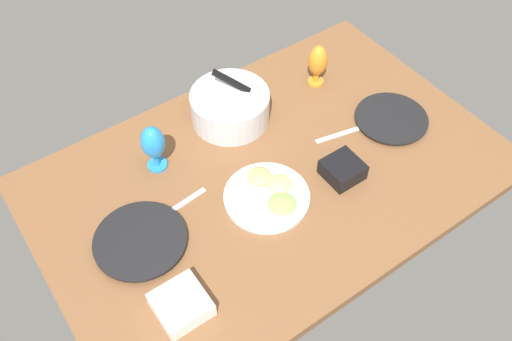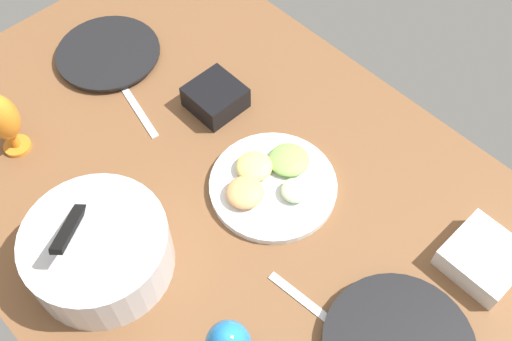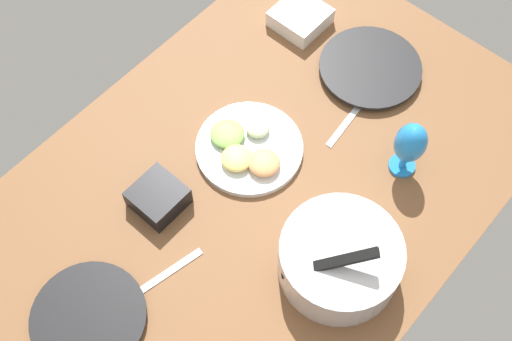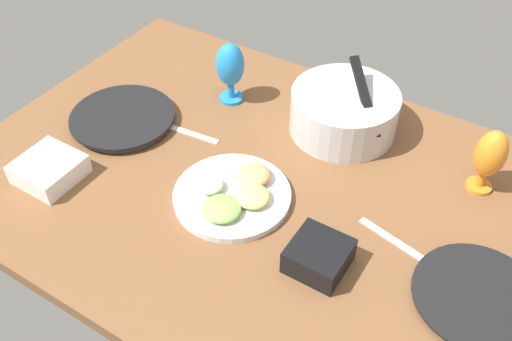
{
  "view_description": "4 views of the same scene",
  "coord_description": "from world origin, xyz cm",
  "px_view_note": "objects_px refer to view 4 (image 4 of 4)",
  "views": [
    {
      "loc": [
        -74.49,
        -97.13,
        149.34
      ],
      "look_at": [
        -6.27,
        -0.15,
        5.5
      ],
      "focal_mm": 38.92,
      "sensor_mm": 36.0,
      "label": 1
    },
    {
      "loc": [
        -56.72,
        43.6,
        113.49
      ],
      "look_at": [
        -4.33,
        -6.42,
        5.5
      ],
      "focal_mm": 41.4,
      "sensor_mm": 36.0,
      "label": 2
    },
    {
      "loc": [
        59.72,
        53.34,
        153.59
      ],
      "look_at": [
        -1.89,
        -0.91,
        5.5
      ],
      "focal_mm": 46.56,
      "sensor_mm": 36.0,
      "label": 3
    },
    {
      "loc": [
        48.85,
        -87.91,
        101.96
      ],
      "look_at": [
        -5.01,
        -1.85,
        5.5
      ],
      "focal_mm": 40.29,
      "sensor_mm": 36.0,
      "label": 4
    }
  ],
  "objects_px": {
    "fruit_platter": "(234,194)",
    "hurricane_glass_blue": "(230,67)",
    "dinner_plate_left": "(123,118)",
    "square_bowl_black": "(319,255)",
    "hurricane_glass_orange": "(490,156)",
    "square_bowl_white": "(49,168)",
    "mixing_bowl": "(344,110)",
    "dinner_plate_right": "(478,298)"
  },
  "relations": [
    {
      "from": "dinner_plate_left",
      "to": "hurricane_glass_blue",
      "type": "distance_m",
      "value": 0.33
    },
    {
      "from": "dinner_plate_left",
      "to": "mixing_bowl",
      "type": "xyz_separation_m",
      "value": [
        0.54,
        0.3,
        0.05
      ]
    },
    {
      "from": "square_bowl_white",
      "to": "dinner_plate_right",
      "type": "bearing_deg",
      "value": 11.36
    },
    {
      "from": "hurricane_glass_blue",
      "to": "square_bowl_black",
      "type": "relative_size",
      "value": 1.52
    },
    {
      "from": "hurricane_glass_blue",
      "to": "dinner_plate_right",
      "type": "bearing_deg",
      "value": -20.75
    },
    {
      "from": "hurricane_glass_orange",
      "to": "hurricane_glass_blue",
      "type": "bearing_deg",
      "value": -178.36
    },
    {
      "from": "mixing_bowl",
      "to": "hurricane_glass_orange",
      "type": "distance_m",
      "value": 0.39
    },
    {
      "from": "mixing_bowl",
      "to": "hurricane_glass_blue",
      "type": "relative_size",
      "value": 1.57
    },
    {
      "from": "hurricane_glass_orange",
      "to": "square_bowl_white",
      "type": "distance_m",
      "value": 1.08
    },
    {
      "from": "fruit_platter",
      "to": "hurricane_glass_orange",
      "type": "distance_m",
      "value": 0.62
    },
    {
      "from": "fruit_platter",
      "to": "hurricane_glass_blue",
      "type": "distance_m",
      "value": 0.42
    },
    {
      "from": "dinner_plate_right",
      "to": "hurricane_glass_orange",
      "type": "bearing_deg",
      "value": 105.84
    },
    {
      "from": "hurricane_glass_orange",
      "to": "square_bowl_black",
      "type": "height_order",
      "value": "hurricane_glass_orange"
    },
    {
      "from": "fruit_platter",
      "to": "hurricane_glass_blue",
      "type": "height_order",
      "value": "hurricane_glass_blue"
    },
    {
      "from": "dinner_plate_right",
      "to": "mixing_bowl",
      "type": "xyz_separation_m",
      "value": [
        -0.49,
        0.36,
        0.05
      ]
    },
    {
      "from": "hurricane_glass_blue",
      "to": "square_bowl_black",
      "type": "height_order",
      "value": "hurricane_glass_blue"
    },
    {
      "from": "dinner_plate_right",
      "to": "mixing_bowl",
      "type": "relative_size",
      "value": 0.93
    },
    {
      "from": "dinner_plate_left",
      "to": "square_bowl_white",
      "type": "relative_size",
      "value": 2.01
    },
    {
      "from": "square_bowl_black",
      "to": "square_bowl_white",
      "type": "bearing_deg",
      "value": -170.87
    },
    {
      "from": "square_bowl_black",
      "to": "hurricane_glass_orange",
      "type": "bearing_deg",
      "value": 61.74
    },
    {
      "from": "mixing_bowl",
      "to": "dinner_plate_left",
      "type": "bearing_deg",
      "value": -150.98
    },
    {
      "from": "dinner_plate_left",
      "to": "hurricane_glass_blue",
      "type": "xyz_separation_m",
      "value": [
        0.2,
        0.25,
        0.1
      ]
    },
    {
      "from": "hurricane_glass_orange",
      "to": "dinner_plate_right",
      "type": "bearing_deg",
      "value": -74.16
    },
    {
      "from": "dinner_plate_right",
      "to": "square_bowl_black",
      "type": "relative_size",
      "value": 2.22
    },
    {
      "from": "fruit_platter",
      "to": "square_bowl_black",
      "type": "relative_size",
      "value": 2.35
    },
    {
      "from": "fruit_platter",
      "to": "square_bowl_white",
      "type": "relative_size",
      "value": 1.97
    },
    {
      "from": "dinner_plate_right",
      "to": "square_bowl_white",
      "type": "relative_size",
      "value": 1.87
    },
    {
      "from": "fruit_platter",
      "to": "square_bowl_white",
      "type": "distance_m",
      "value": 0.48
    },
    {
      "from": "fruit_platter",
      "to": "hurricane_glass_blue",
      "type": "relative_size",
      "value": 1.55
    },
    {
      "from": "fruit_platter",
      "to": "square_bowl_black",
      "type": "xyz_separation_m",
      "value": [
        0.27,
        -0.07,
        0.02
      ]
    },
    {
      "from": "fruit_platter",
      "to": "hurricane_glass_blue",
      "type": "xyz_separation_m",
      "value": [
        -0.24,
        0.34,
        0.1
      ]
    },
    {
      "from": "mixing_bowl",
      "to": "square_bowl_white",
      "type": "xyz_separation_m",
      "value": [
        -0.54,
        -0.57,
        -0.04
      ]
    },
    {
      "from": "mixing_bowl",
      "to": "hurricane_glass_blue",
      "type": "distance_m",
      "value": 0.35
    },
    {
      "from": "mixing_bowl",
      "to": "fruit_platter",
      "type": "bearing_deg",
      "value": -105.17
    },
    {
      "from": "hurricane_glass_orange",
      "to": "hurricane_glass_blue",
      "type": "relative_size",
      "value": 0.95
    },
    {
      "from": "fruit_platter",
      "to": "hurricane_glass_orange",
      "type": "height_order",
      "value": "hurricane_glass_orange"
    },
    {
      "from": "dinner_plate_right",
      "to": "fruit_platter",
      "type": "distance_m",
      "value": 0.59
    },
    {
      "from": "square_bowl_white",
      "to": "fruit_platter",
      "type": "bearing_deg",
      "value": 22.46
    },
    {
      "from": "dinner_plate_left",
      "to": "hurricane_glass_orange",
      "type": "relative_size",
      "value": 1.65
    },
    {
      "from": "mixing_bowl",
      "to": "hurricane_glass_orange",
      "type": "xyz_separation_m",
      "value": [
        0.39,
        -0.03,
        0.04
      ]
    },
    {
      "from": "dinner_plate_left",
      "to": "square_bowl_black",
      "type": "height_order",
      "value": "square_bowl_black"
    },
    {
      "from": "dinner_plate_right",
      "to": "fruit_platter",
      "type": "bearing_deg",
      "value": -177.55
    }
  ]
}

